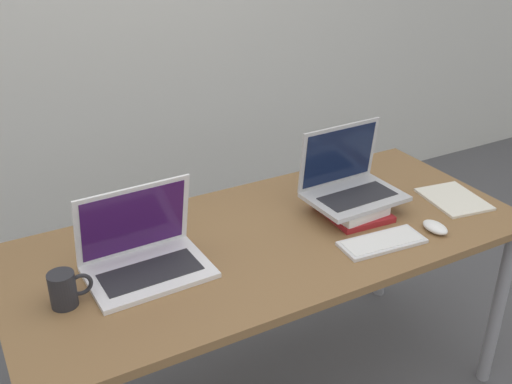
% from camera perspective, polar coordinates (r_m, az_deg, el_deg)
% --- Properties ---
extents(desk, '(1.78, 0.79, 0.75)m').
position_cam_1_polar(desk, '(2.09, 1.40, -5.78)').
color(desk, brown).
rests_on(desk, ground_plane).
extents(laptop_left, '(0.37, 0.27, 0.27)m').
position_cam_1_polar(laptop_left, '(1.88, -10.64, -5.88)').
color(laptop_left, silver).
rests_on(laptop_left, desk).
extents(book_stack, '(0.23, 0.27, 0.06)m').
position_cam_1_polar(book_stack, '(2.20, 8.99, -1.42)').
color(book_stack, maroon).
rests_on(book_stack, desk).
extents(laptop_on_books, '(0.34, 0.25, 0.25)m').
position_cam_1_polar(laptop_on_books, '(2.19, 8.90, 0.89)').
color(laptop_on_books, '#B2B2B7').
rests_on(laptop_on_books, book_stack).
extents(wireless_keyboard, '(0.30, 0.14, 0.01)m').
position_cam_1_polar(wireless_keyboard, '(2.05, 11.92, -4.70)').
color(wireless_keyboard, silver).
rests_on(wireless_keyboard, desk).
extents(mouse, '(0.06, 0.10, 0.03)m').
position_cam_1_polar(mouse, '(2.16, 16.70, -3.23)').
color(mouse, white).
rests_on(mouse, desk).
extents(notepad, '(0.23, 0.27, 0.01)m').
position_cam_1_polar(notepad, '(2.40, 18.31, -0.65)').
color(notepad, silver).
rests_on(notepad, desk).
extents(mug, '(0.12, 0.08, 0.11)m').
position_cam_1_polar(mug, '(1.79, -17.79, -8.81)').
color(mug, '#232328').
rests_on(mug, desk).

